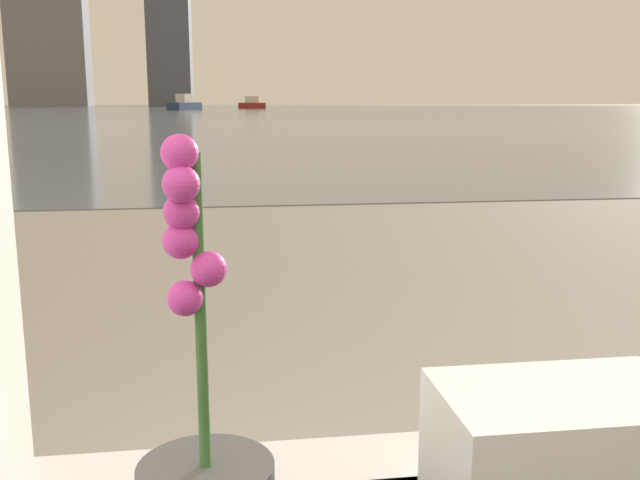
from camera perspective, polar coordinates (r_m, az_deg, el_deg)
The scene contains 5 objects.
potted_orchid at distance 0.80m, azimuth -9.25°, elevation -17.46°, with size 0.15×0.15×0.44m.
towel_stack at distance 0.86m, azimuth 18.78°, elevation -16.26°, with size 0.27×0.18×0.16m.
harbor_water at distance 61.86m, azimuth -7.85°, elevation 10.12°, with size 180.00×110.00×0.01m.
harbor_boat_3 at distance 84.87m, azimuth -5.48°, elevation 10.77°, with size 3.10×3.87×1.41m.
harbor_boat_4 at distance 72.35m, azimuth -10.78°, elevation 10.61°, with size 3.33×4.35×1.57m.
Camera 1 is at (-0.41, 0.15, 1.02)m, focal length 40.00 mm.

